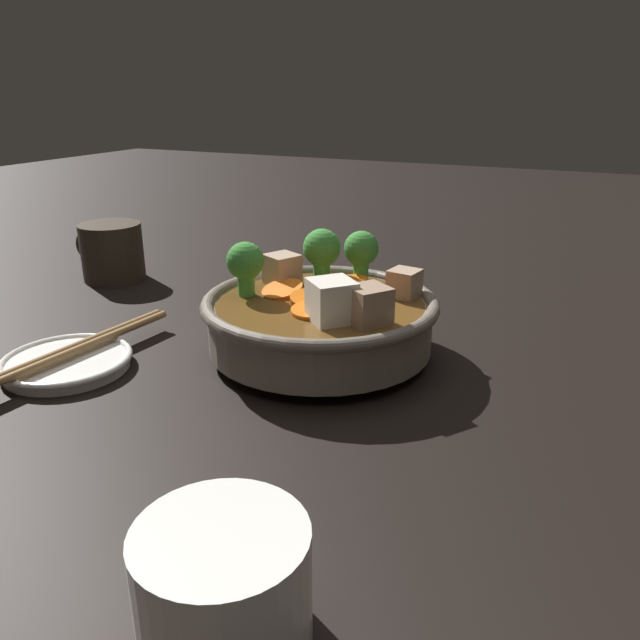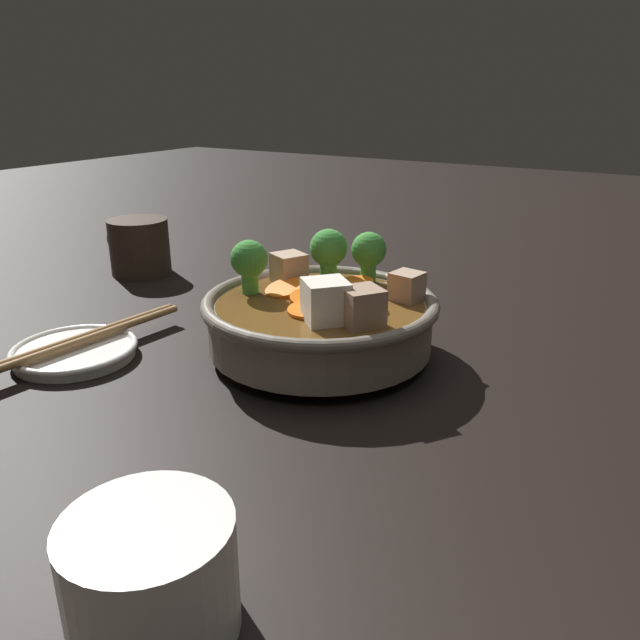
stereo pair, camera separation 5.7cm
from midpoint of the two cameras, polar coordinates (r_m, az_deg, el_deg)
The scene contains 6 objects.
ground_plane at distance 0.58m, azimuth -2.80°, elevation -3.31°, with size 3.00×3.00×0.00m, color black.
stirfry_bowl at distance 0.57m, azimuth -2.83°, elevation 0.39°, with size 0.22×0.22×0.11m.
side_saucer at distance 0.61m, azimuth -24.68°, elevation -3.59°, with size 0.11×0.11×0.01m.
tea_cup at distance 0.31m, azimuth -14.57°, elevation -22.65°, with size 0.08×0.08×0.06m.
dark_mug at distance 0.86m, azimuth -20.38°, elevation 5.87°, with size 0.10×0.08×0.07m.
chopsticks_pair at distance 0.60m, azimuth -24.82°, elevation -2.77°, with size 0.04×0.24×0.01m.
Camera 1 is at (-0.23, 0.48, 0.24)m, focal length 35.00 mm.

